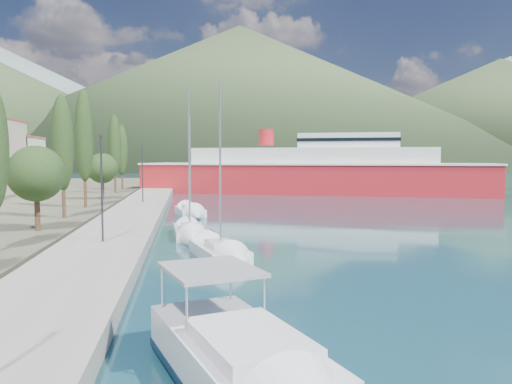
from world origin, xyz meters
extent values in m
plane|color=#163E4B|center=(0.00, 120.00, 0.00)|extent=(1400.00, 1400.00, 0.00)
cube|color=gray|center=(-9.00, 26.00, 0.40)|extent=(5.00, 88.00, 0.80)
cone|color=slate|center=(80.00, 680.00, 90.00)|extent=(760.00, 760.00, 180.00)
cone|color=slate|center=(420.00, 600.00, 70.00)|extent=(640.00, 640.00, 140.00)
cone|color=#384B2C|center=(40.00, 400.00, 57.50)|extent=(480.00, 480.00, 115.00)
cone|color=#384B2C|center=(260.00, 380.00, 45.00)|extent=(420.00, 420.00, 90.00)
cube|color=white|center=(-32.00, 66.00, 4.70)|extent=(9.00, 10.00, 8.00)
cube|color=#9E5138|center=(-32.00, 66.00, 8.85)|extent=(9.20, 10.20, 0.30)
cylinder|color=#47301E|center=(-14.17, 18.78, 1.87)|extent=(0.36, 0.36, 2.34)
sphere|color=#243A18|center=(-14.17, 18.78, 4.54)|extent=(3.75, 3.75, 3.75)
cylinder|color=#47301E|center=(-14.17, 26.07, 1.80)|extent=(0.30, 0.30, 2.21)
ellipsoid|color=#243A18|center=(-14.17, 26.07, 6.83)|extent=(1.80, 1.80, 7.83)
cylinder|color=#47301E|center=(-14.17, 34.77, 1.97)|extent=(0.30, 0.30, 2.54)
ellipsoid|color=#243A18|center=(-14.17, 34.77, 7.75)|extent=(1.80, 1.80, 9.01)
cylinder|color=#47301E|center=(-14.17, 44.97, 1.82)|extent=(0.36, 0.36, 2.25)
sphere|color=#243A18|center=(-14.17, 44.97, 4.38)|extent=(3.59, 3.59, 3.59)
cylinder|color=#47301E|center=(-14.17, 55.40, 1.90)|extent=(0.30, 0.30, 2.41)
ellipsoid|color=#243A18|center=(-14.17, 55.40, 7.37)|extent=(1.80, 1.80, 8.53)
cylinder|color=#47301E|center=(-14.17, 63.13, 1.81)|extent=(0.30, 0.30, 2.22)
ellipsoid|color=#243A18|center=(-14.17, 63.13, 6.84)|extent=(1.80, 1.80, 7.85)
cylinder|color=#2D2D33|center=(-9.00, 13.04, 3.80)|extent=(0.12, 0.12, 6.00)
cube|color=#2D2D33|center=(-9.00, 13.29, 6.80)|extent=(0.15, 0.50, 0.12)
cylinder|color=#2D2D33|center=(-9.00, 39.12, 3.80)|extent=(0.12, 0.12, 6.00)
cube|color=#2D2D33|center=(-9.00, 39.37, 6.80)|extent=(0.15, 0.50, 0.12)
cube|color=silver|center=(-3.04, -4.52, 0.75)|extent=(4.40, 7.06, 1.10)
cube|color=black|center=(-3.04, -4.52, 0.25)|extent=(4.47, 7.15, 0.22)
cube|color=silver|center=(-2.81, -5.29, 1.46)|extent=(2.93, 3.68, 0.40)
cube|color=gray|center=(-3.55, -2.83, 2.56)|extent=(2.99, 3.28, 0.10)
cube|color=silver|center=(-2.45, 11.57, 0.24)|extent=(3.33, 5.72, 0.86)
cube|color=silver|center=(-2.37, 11.22, 0.81)|extent=(1.76, 2.39, 0.33)
cylinder|color=silver|center=(-2.37, 11.22, 5.20)|extent=(0.12, 0.12, 9.06)
cone|color=silver|center=(-1.69, 8.22, 0.24)|extent=(2.70, 2.93, 2.19)
cube|color=silver|center=(-4.05, 19.42, 0.22)|extent=(2.42, 5.85, 0.81)
cube|color=silver|center=(-4.03, 19.04, 0.76)|extent=(1.38, 2.37, 0.31)
cylinder|color=silver|center=(-4.03, 19.04, 5.58)|extent=(0.12, 0.12, 9.90)
cone|color=silver|center=(-3.83, 15.76, 0.22)|extent=(2.23, 2.80, 2.07)
cube|color=silver|center=(-3.94, 33.03, 0.25)|extent=(3.13, 5.55, 0.90)
cube|color=silver|center=(-3.88, 32.68, 0.85)|extent=(1.70, 2.30, 0.35)
cylinder|color=silver|center=(-3.88, 32.68, 5.19)|extent=(0.12, 0.12, 8.99)
cone|color=silver|center=(-3.39, 29.72, 0.25)|extent=(2.67, 2.79, 2.30)
cube|color=red|center=(15.56, 61.14, 2.05)|extent=(54.60, 28.84, 5.21)
cube|color=silver|center=(15.56, 61.14, 4.66)|extent=(55.07, 29.28, 0.28)
cube|color=silver|center=(15.56, 61.14, 5.77)|extent=(38.20, 21.37, 2.79)
cube|color=silver|center=(20.81, 59.24, 8.29)|extent=(16.58, 11.65, 2.23)
cylinder|color=red|center=(8.55, 63.67, 8.94)|extent=(2.42, 2.42, 2.61)
camera|label=1|loc=(-4.16, -16.19, 5.57)|focal=35.00mm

